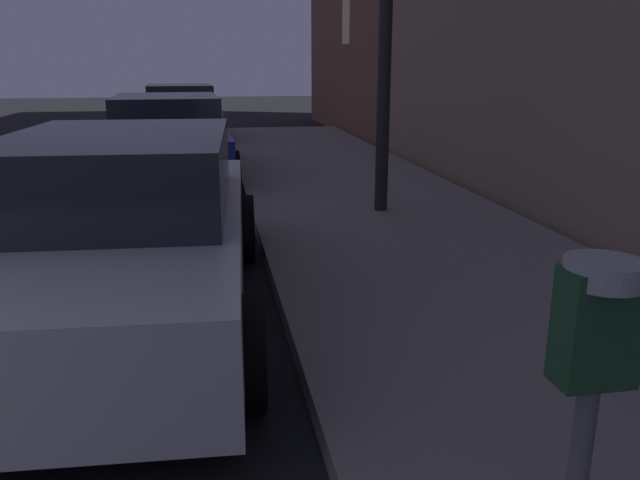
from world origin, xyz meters
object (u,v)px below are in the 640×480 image
(car_silver, at_px, (124,229))
(car_white, at_px, (181,114))
(parking_meter, at_px, (590,382))
(car_blue, at_px, (168,138))

(car_silver, height_order, car_white, same)
(car_silver, bearing_deg, parking_meter, -65.98)
(parking_meter, bearing_deg, car_silver, 114.02)
(car_silver, xyz_separation_m, car_blue, (0.00, 6.09, 0.01))
(parking_meter, distance_m, car_silver, 3.86)
(parking_meter, distance_m, car_white, 15.41)
(parking_meter, xyz_separation_m, car_silver, (-1.56, 3.51, -0.43))
(parking_meter, xyz_separation_m, car_white, (-1.56, 15.33, -0.44))
(car_silver, xyz_separation_m, car_white, (0.00, 11.82, -0.00))
(parking_meter, height_order, car_silver, parking_meter)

